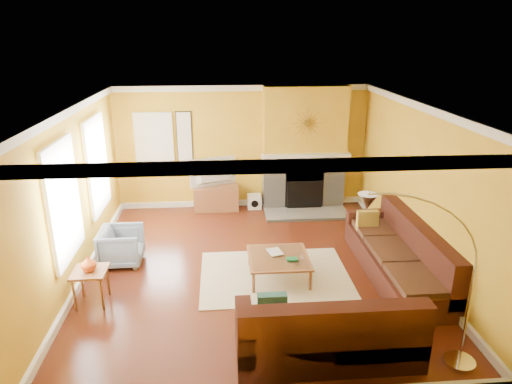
{
  "coord_description": "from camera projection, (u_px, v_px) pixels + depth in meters",
  "views": [
    {
      "loc": [
        -0.48,
        -6.81,
        3.76
      ],
      "look_at": [
        0.1,
        0.4,
        1.22
      ],
      "focal_mm": 32.0,
      "sensor_mm": 36.0,
      "label": 1
    }
  ],
  "objects": [
    {
      "name": "crown_molding",
      "position": [
        252.0,
        111.0,
        6.81
      ],
      "size": [
        5.5,
        6.0,
        0.12
      ],
      "primitive_type": null,
      "color": "white",
      "rests_on": "ceiling"
    },
    {
      "name": "arc_lamp",
      "position": [
        421.0,
        286.0,
        5.05
      ],
      "size": [
        1.39,
        0.36,
        2.19
      ],
      "primitive_type": null,
      "color": "silver",
      "rests_on": "floor"
    },
    {
      "name": "hearth",
      "position": [
        307.0,
        214.0,
        9.89
      ],
      "size": [
        1.8,
        0.7,
        0.06
      ],
      "primitive_type": "cube",
      "color": "gray",
      "rests_on": "floor"
    },
    {
      "name": "sunburst",
      "position": [
        307.0,
        123.0,
        9.56
      ],
      "size": [
        0.7,
        0.04,
        0.7
      ],
      "primitive_type": null,
      "color": "olive",
      "rests_on": "fireplace"
    },
    {
      "name": "rug",
      "position": [
        275.0,
        276.0,
        7.43
      ],
      "size": [
        2.4,
        1.8,
        0.02
      ],
      "primitive_type": "cube",
      "color": "beige",
      "rests_on": "floor"
    },
    {
      "name": "window_back",
      "position": [
        154.0,
        141.0,
        9.81
      ],
      "size": [
        0.82,
        0.06,
        1.22
      ],
      "primitive_type": "cube",
      "color": "white",
      "rests_on": "wall_back"
    },
    {
      "name": "baseboard",
      "position": [
        252.0,
        265.0,
        7.67
      ],
      "size": [
        5.5,
        6.0,
        0.12
      ],
      "primitive_type": null,
      "color": "white",
      "rests_on": "floor"
    },
    {
      "name": "fireplace",
      "position": [
        304.0,
        148.0,
        9.97
      ],
      "size": [
        1.8,
        0.4,
        2.7
      ],
      "primitive_type": null,
      "color": "gray",
      "rests_on": "floor"
    },
    {
      "name": "vase",
      "position": [
        88.0,
        263.0,
        6.49
      ],
      "size": [
        0.22,
        0.22,
        0.23
      ],
      "primitive_type": "imported",
      "color": "orange",
      "rests_on": "side_table"
    },
    {
      "name": "window_left_far",
      "position": [
        62.0,
        202.0,
        6.42
      ],
      "size": [
        0.06,
        1.22,
        1.72
      ],
      "primitive_type": "cube",
      "color": "white",
      "rests_on": "wall_left"
    },
    {
      "name": "media_console",
      "position": [
        216.0,
        198.0,
        10.14
      ],
      "size": [
        0.98,
        0.44,
        0.54
      ],
      "primitive_type": "cube",
      "color": "brown",
      "rests_on": "floor"
    },
    {
      "name": "sectional_sofa",
      "position": [
        336.0,
        266.0,
        6.83
      ],
      "size": [
        3.1,
        3.7,
        0.9
      ],
      "primitive_type": null,
      "color": "#3F1B14",
      "rests_on": "floor"
    },
    {
      "name": "wall_right",
      "position": [
        420.0,
        188.0,
        7.45
      ],
      "size": [
        0.02,
        6.0,
        2.7
      ],
      "primitive_type": "cube",
      "color": "gold",
      "rests_on": "ground"
    },
    {
      "name": "window_left_near",
      "position": [
        96.0,
        165.0,
        8.21
      ],
      "size": [
        0.06,
        1.22,
        1.72
      ],
      "primitive_type": "cube",
      "color": "white",
      "rests_on": "wall_left"
    },
    {
      "name": "mantel",
      "position": [
        306.0,
        156.0,
        9.78
      ],
      "size": [
        1.92,
        0.22,
        0.08
      ],
      "primitive_type": "cube",
      "color": "white",
      "rests_on": "fireplace"
    },
    {
      "name": "book",
      "position": [
        269.0,
        253.0,
        7.34
      ],
      "size": [
        0.28,
        0.33,
        0.03
      ],
      "primitive_type": "imported",
      "rotation": [
        0.0,
        0.0,
        0.26
      ],
      "color": "white",
      "rests_on": "coffee_table"
    },
    {
      "name": "wall_art",
      "position": [
        184.0,
        138.0,
        9.85
      ],
      "size": [
        0.34,
        0.04,
        1.14
      ],
      "primitive_type": "cube",
      "color": "white",
      "rests_on": "wall_back"
    },
    {
      "name": "wall_left",
      "position": [
        74.0,
        197.0,
        7.03
      ],
      "size": [
        0.02,
        6.0,
        2.7
      ],
      "primitive_type": "cube",
      "color": "gold",
      "rests_on": "ground"
    },
    {
      "name": "armchair",
      "position": [
        122.0,
        246.0,
        7.74
      ],
      "size": [
        0.7,
        0.68,
        0.64
      ],
      "primitive_type": "imported",
      "rotation": [
        0.0,
        0.0,
        1.57
      ],
      "color": "gray",
      "rests_on": "floor"
    },
    {
      "name": "side_table",
      "position": [
        92.0,
        287.0,
        6.62
      ],
      "size": [
        0.48,
        0.48,
        0.53
      ],
      "primitive_type": null,
      "color": "brown",
      "rests_on": "floor"
    },
    {
      "name": "wall_back",
      "position": [
        242.0,
        147.0,
        10.07
      ],
      "size": [
        5.5,
        0.02,
        2.7
      ],
      "primitive_type": "cube",
      "color": "gold",
      "rests_on": "ground"
    },
    {
      "name": "wall_front",
      "position": [
        274.0,
        296.0,
        4.41
      ],
      "size": [
        5.5,
        0.02,
        2.7
      ],
      "primitive_type": "cube",
      "color": "gold",
      "rests_on": "ground"
    },
    {
      "name": "floor",
      "position": [
        252.0,
        268.0,
        7.69
      ],
      "size": [
        5.5,
        6.0,
        0.02
      ],
      "primitive_type": "cube",
      "color": "maroon",
      "rests_on": "ground"
    },
    {
      "name": "subwoofer",
      "position": [
        254.0,
        201.0,
        10.27
      ],
      "size": [
        0.3,
        0.3,
        0.3
      ],
      "primitive_type": "cube",
      "color": "white",
      "rests_on": "floor"
    },
    {
      "name": "coffee_table",
      "position": [
        278.0,
        267.0,
        7.32
      ],
      "size": [
        0.97,
        0.97,
        0.38
      ],
      "primitive_type": null,
      "color": "white",
      "rests_on": "floor"
    },
    {
      "name": "tv",
      "position": [
        216.0,
        173.0,
        9.94
      ],
      "size": [
        1.08,
        0.51,
        0.63
      ],
      "primitive_type": "imported",
      "rotation": [
        0.0,
        0.0,
        3.49
      ],
      "color": "black",
      "rests_on": "media_console"
    },
    {
      "name": "ceiling",
      "position": [
        252.0,
        107.0,
        6.79
      ],
      "size": [
        5.5,
        6.0,
        0.02
      ],
      "primitive_type": "cube",
      "color": "white",
      "rests_on": "ground"
    }
  ]
}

